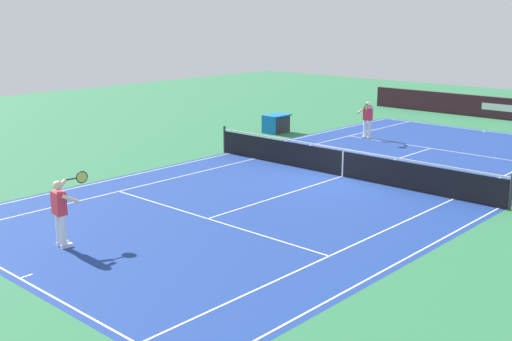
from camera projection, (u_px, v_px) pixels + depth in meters
The scene contains 8 objects.
ground_plane at pixel (342, 176), 22.05m from camera, with size 60.00×60.00×0.00m, color #2D7247.
court_slab at pixel (342, 176), 22.05m from camera, with size 24.20×11.40×0.00m, color navy.
court_line_markings at pixel (342, 176), 22.04m from camera, with size 23.85×11.05×0.01m.
tennis_net at pixel (343, 162), 21.93m from camera, with size 0.10×11.70×1.08m.
tennis_player_near at pixel (61, 210), 15.18m from camera, with size 1.11×0.77×1.70m.
tennis_player_far at pixel (368, 118), 28.60m from camera, with size 1.05×0.78×1.70m.
tennis_ball at pixel (332, 151), 25.98m from camera, with size 0.07×0.07×0.07m, color #CCE01E.
equipment_cart_tarped at pixel (277, 123), 30.11m from camera, with size 1.25×0.84×0.85m.
Camera 1 is at (17.77, 12.23, 5.47)m, focal length 44.64 mm.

